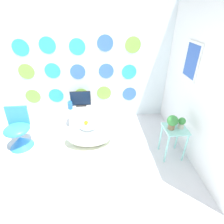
{
  "coord_description": "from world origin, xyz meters",
  "views": [
    {
      "loc": [
        0.36,
        -1.58,
        2.31
      ],
      "look_at": [
        0.59,
        0.97,
        0.75
      ],
      "focal_mm": 28.0,
      "sensor_mm": 36.0,
      "label": 1
    }
  ],
  "objects_px": {
    "tv": "(81,99)",
    "vase": "(70,105)",
    "chair": "(19,135)",
    "potted_plant_right": "(182,123)",
    "bathtub": "(90,133)",
    "potted_plant_left": "(172,122)"
  },
  "relations": [
    {
      "from": "potted_plant_left",
      "to": "potted_plant_right",
      "type": "xyz_separation_m",
      "value": [
        0.17,
        0.01,
        -0.04
      ]
    },
    {
      "from": "tv",
      "to": "potted_plant_left",
      "type": "bearing_deg",
      "value": -37.6
    },
    {
      "from": "chair",
      "to": "tv",
      "type": "bearing_deg",
      "value": 31.6
    },
    {
      "from": "potted_plant_left",
      "to": "potted_plant_right",
      "type": "distance_m",
      "value": 0.17
    },
    {
      "from": "bathtub",
      "to": "potted_plant_right",
      "type": "xyz_separation_m",
      "value": [
        1.52,
        -0.43,
        0.44
      ]
    },
    {
      "from": "chair",
      "to": "potted_plant_right",
      "type": "xyz_separation_m",
      "value": [
        2.82,
        -0.48,
        0.43
      ]
    },
    {
      "from": "chair",
      "to": "potted_plant_left",
      "type": "bearing_deg",
      "value": -10.52
    },
    {
      "from": "bathtub",
      "to": "potted_plant_right",
      "type": "bearing_deg",
      "value": -15.73
    },
    {
      "from": "bathtub",
      "to": "potted_plant_right",
      "type": "height_order",
      "value": "potted_plant_right"
    },
    {
      "from": "tv",
      "to": "vase",
      "type": "relative_size",
      "value": 2.24
    },
    {
      "from": "bathtub",
      "to": "chair",
      "type": "xyz_separation_m",
      "value": [
        -1.3,
        0.05,
        0.01
      ]
    },
    {
      "from": "potted_plant_left",
      "to": "potted_plant_right",
      "type": "height_order",
      "value": "potted_plant_left"
    },
    {
      "from": "bathtub",
      "to": "potted_plant_left",
      "type": "relative_size",
      "value": 3.69
    },
    {
      "from": "chair",
      "to": "vase",
      "type": "xyz_separation_m",
      "value": [
        0.91,
        0.56,
        0.27
      ]
    },
    {
      "from": "vase",
      "to": "potted_plant_left",
      "type": "distance_m",
      "value": 2.06
    },
    {
      "from": "chair",
      "to": "vase",
      "type": "bearing_deg",
      "value": 31.83
    },
    {
      "from": "potted_plant_left",
      "to": "potted_plant_right",
      "type": "bearing_deg",
      "value": 4.7
    },
    {
      "from": "chair",
      "to": "bathtub",
      "type": "bearing_deg",
      "value": -2.28
    },
    {
      "from": "vase",
      "to": "bathtub",
      "type": "bearing_deg",
      "value": -57.09
    },
    {
      "from": "chair",
      "to": "tv",
      "type": "distance_m",
      "value": 1.36
    },
    {
      "from": "bathtub",
      "to": "vase",
      "type": "distance_m",
      "value": 0.78
    },
    {
      "from": "tv",
      "to": "vase",
      "type": "bearing_deg",
      "value": -149.34
    }
  ]
}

